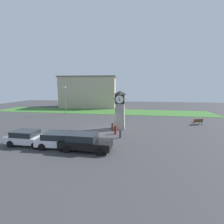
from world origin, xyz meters
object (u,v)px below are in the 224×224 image
car_near_tower (59,139)px  street_lamp_near_road (65,99)px  bench (197,121)px  bollard_mid_row (115,130)px  car_by_building (85,142)px  car_navy_sedan (28,137)px  bollard_near_tower (112,127)px  clock_tower (120,110)px  bollard_far_row (120,134)px

car_near_tower → street_lamp_near_road: street_lamp_near_road is taller
car_near_tower → bench: (16.07, 10.93, -0.20)m
bollard_mid_row → car_by_building: bearing=-113.0°
car_navy_sedan → bollard_near_tower: bearing=39.1°
car_near_tower → street_lamp_near_road: 16.98m
clock_tower → street_lamp_near_road: bearing=144.9°
bollard_mid_row → bollard_near_tower: bearing=112.8°
bollard_near_tower → bench: 12.98m
bench → street_lamp_near_road: street_lamp_near_road is taller
bollard_near_tower → street_lamp_near_road: size_ratio=0.19×
bollard_far_row → car_by_building: (-2.78, -3.66, 0.32)m
car_navy_sedan → bench: bearing=29.3°
bollard_near_tower → clock_tower: bearing=52.6°
bench → street_lamp_near_road: 23.44m
clock_tower → bollard_near_tower: 2.43m
bollard_near_tower → street_lamp_near_road: street_lamp_near_road is taller
clock_tower → bollard_near_tower: clock_tower is taller
clock_tower → car_near_tower: bearing=-124.6°
bollard_mid_row → bollard_far_row: size_ratio=1.26×
clock_tower → bench: size_ratio=3.00×
clock_tower → bollard_near_tower: size_ratio=4.77×
clock_tower → car_navy_sedan: bearing=-139.2°
car_navy_sedan → street_lamp_near_road: (-3.50, 15.29, 2.59)m
bollard_far_row → car_navy_sedan: bearing=-158.7°
clock_tower → street_lamp_near_road: (-11.69, 8.23, 0.79)m
car_near_tower → car_by_building: size_ratio=0.91×
bollard_far_row → street_lamp_near_road: (-12.12, 11.94, 2.87)m
car_by_building → bollard_near_tower: bearing=76.5°
car_navy_sedan → car_by_building: (5.83, -0.30, 0.04)m
car_by_building → bench: 17.53m
car_near_tower → clock_tower: bearing=55.4°
street_lamp_near_road → bollard_near_tower: bearing=-40.8°
car_near_tower → car_by_building: 2.57m
bollard_mid_row → car_navy_sedan: bearing=-150.0°
bollard_mid_row → car_near_tower: (-4.64, -4.63, 0.16)m
car_navy_sedan → bench: size_ratio=2.40×
bench → street_lamp_near_road: (-22.85, 4.42, 2.79)m
bollard_near_tower → car_near_tower: bearing=-124.1°
bollard_mid_row → bench: (11.43, 6.30, -0.03)m
bollard_mid_row → bollard_far_row: (0.70, -1.22, -0.12)m
bollard_mid_row → bollard_far_row: bollard_mid_row is taller
car_by_building → car_near_tower: bearing=174.5°
bollard_near_tower → bollard_far_row: bollard_near_tower is taller
car_near_tower → car_navy_sedan: bearing=179.0°
bollard_mid_row → bollard_far_row: 1.41m
bollard_far_row → car_near_tower: bearing=-147.4°
clock_tower → bollard_mid_row: (-0.27, -2.49, -1.96)m
bollard_mid_row → car_near_tower: size_ratio=0.27×
car_by_building → bench: (13.51, 11.18, -0.24)m
clock_tower → bollard_mid_row: bearing=-96.3°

